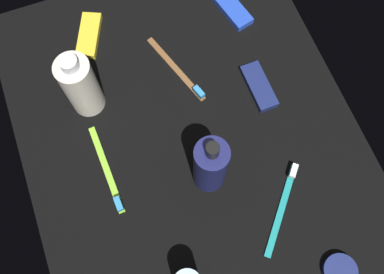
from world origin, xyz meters
The scene contains 10 objects.
ground_plane centered at (0.00, 0.00, -0.60)cm, with size 84.00×64.00×1.20cm, color black.
lotion_bottle centered at (7.62, 0.52, 7.82)cm, with size 5.92×5.92×18.00cm.
bodywash_bottle centered at (-15.17, -16.29, 7.62)cm, with size 6.41×6.41×16.84cm.
toothbrush_brown centered at (-14.98, 2.78, 0.61)cm, with size 17.46×6.83×2.10cm.
toothbrush_teal centered at (17.28, 11.46, 0.61)cm, with size 14.48×12.58×2.10cm.
toothbrush_lime centered at (0.54, -17.09, 0.61)cm, with size 18.03×1.87×2.10cm.
snack_bar_yellow centered at (-29.57, -12.10, 0.75)cm, with size 10.40×4.00×1.50cm, color yellow.
snack_bar_blue centered at (-25.24, 18.60, 0.75)cm, with size 10.40×4.00×1.50cm, color blue.
snack_bar_navy centered at (-6.15, 16.70, 0.75)cm, with size 10.40×4.00×1.50cm, color navy.
cream_tin_right centered at (31.57, 15.74, 0.82)cm, with size 5.99×5.99×1.64cm, color navy.
Camera 1 is at (25.84, -9.67, 81.34)cm, focal length 41.39 mm.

